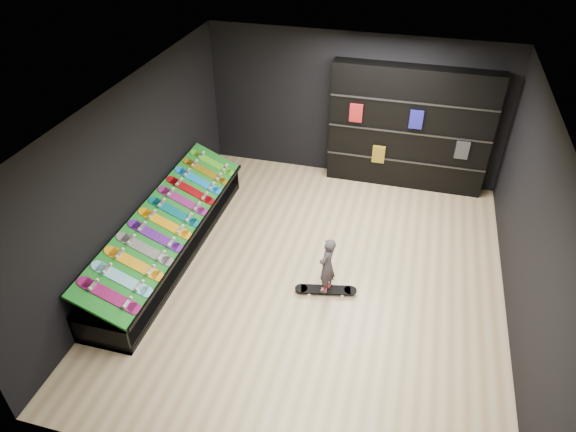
% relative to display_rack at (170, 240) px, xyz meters
% --- Properties ---
extents(floor, '(6.00, 7.00, 0.01)m').
position_rel_display_rack_xyz_m(floor, '(2.55, 0.00, -0.25)').
color(floor, tan).
rests_on(floor, ground).
extents(ceiling, '(6.00, 7.00, 0.01)m').
position_rel_display_rack_xyz_m(ceiling, '(2.55, 0.00, 2.75)').
color(ceiling, white).
rests_on(ceiling, ground).
extents(wall_back, '(6.00, 0.02, 3.00)m').
position_rel_display_rack_xyz_m(wall_back, '(2.55, 3.50, 1.25)').
color(wall_back, black).
rests_on(wall_back, ground).
extents(wall_front, '(6.00, 0.02, 3.00)m').
position_rel_display_rack_xyz_m(wall_front, '(2.55, -3.50, 1.25)').
color(wall_front, black).
rests_on(wall_front, ground).
extents(wall_left, '(0.02, 7.00, 3.00)m').
position_rel_display_rack_xyz_m(wall_left, '(-0.45, 0.00, 1.25)').
color(wall_left, black).
rests_on(wall_left, ground).
extents(wall_right, '(0.02, 7.00, 3.00)m').
position_rel_display_rack_xyz_m(wall_right, '(5.55, 0.00, 1.25)').
color(wall_right, black).
rests_on(wall_right, ground).
extents(display_rack, '(0.90, 4.50, 0.50)m').
position_rel_display_rack_xyz_m(display_rack, '(0.00, 0.00, 0.00)').
color(display_rack, black).
rests_on(display_rack, ground).
extents(turf_ramp, '(0.92, 4.50, 0.46)m').
position_rel_display_rack_xyz_m(turf_ramp, '(0.05, 0.00, 0.46)').
color(turf_ramp, '#0F6117').
rests_on(turf_ramp, display_rack).
extents(back_shelving, '(3.13, 0.37, 2.51)m').
position_rel_display_rack_xyz_m(back_shelving, '(3.69, 3.32, 1.00)').
color(back_shelving, black).
rests_on(back_shelving, ground).
extents(floor_skateboard, '(1.00, 0.42, 0.09)m').
position_rel_display_rack_xyz_m(floor_skateboard, '(2.81, -0.33, -0.21)').
color(floor_skateboard, black).
rests_on(floor_skateboard, ground).
extents(child, '(0.21, 0.26, 0.59)m').
position_rel_display_rack_xyz_m(child, '(2.81, -0.33, 0.13)').
color(child, black).
rests_on(child, floor_skateboard).
extents(display_board_0, '(0.93, 0.22, 0.50)m').
position_rel_display_rack_xyz_m(display_board_0, '(0.06, -1.90, 0.49)').
color(display_board_0, '#E5198C').
rests_on(display_board_0, turf_ramp).
extents(display_board_1, '(0.93, 0.22, 0.50)m').
position_rel_display_rack_xyz_m(display_board_1, '(0.06, -1.55, 0.49)').
color(display_board_1, '#0CB2E5').
rests_on(display_board_1, turf_ramp).
extents(display_board_2, '(0.93, 0.22, 0.50)m').
position_rel_display_rack_xyz_m(display_board_2, '(0.06, -1.21, 0.49)').
color(display_board_2, orange).
rests_on(display_board_2, turf_ramp).
extents(display_board_3, '(0.93, 0.22, 0.50)m').
position_rel_display_rack_xyz_m(display_board_3, '(0.06, -0.86, 0.49)').
color(display_board_3, black).
rests_on(display_board_3, turf_ramp).
extents(display_board_4, '(0.93, 0.22, 0.50)m').
position_rel_display_rack_xyz_m(display_board_4, '(0.06, -0.52, 0.49)').
color(display_board_4, purple).
rests_on(display_board_4, turf_ramp).
extents(display_board_5, '(0.93, 0.22, 0.50)m').
position_rel_display_rack_xyz_m(display_board_5, '(0.06, -0.17, 0.49)').
color(display_board_5, yellow).
rests_on(display_board_5, turf_ramp).
extents(display_board_6, '(0.93, 0.22, 0.50)m').
position_rel_display_rack_xyz_m(display_board_6, '(0.06, 0.17, 0.49)').
color(display_board_6, '#0C8C99').
rests_on(display_board_6, turf_ramp).
extents(display_board_7, '(0.93, 0.22, 0.50)m').
position_rel_display_rack_xyz_m(display_board_7, '(0.06, 0.52, 0.49)').
color(display_board_7, '#2626BF').
rests_on(display_board_7, turf_ramp).
extents(display_board_8, '(0.93, 0.22, 0.50)m').
position_rel_display_rack_xyz_m(display_board_8, '(0.06, 0.86, 0.49)').
color(display_board_8, red).
rests_on(display_board_8, turf_ramp).
extents(display_board_9, '(0.93, 0.22, 0.50)m').
position_rel_display_rack_xyz_m(display_board_9, '(0.06, 1.21, 0.49)').
color(display_board_9, blue).
rests_on(display_board_9, turf_ramp).
extents(display_board_10, '(0.93, 0.22, 0.50)m').
position_rel_display_rack_xyz_m(display_board_10, '(0.06, 1.55, 0.49)').
color(display_board_10, yellow).
rests_on(display_board_10, turf_ramp).
extents(display_board_11, '(0.93, 0.22, 0.50)m').
position_rel_display_rack_xyz_m(display_board_11, '(0.06, 1.90, 0.49)').
color(display_board_11, green).
rests_on(display_board_11, turf_ramp).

